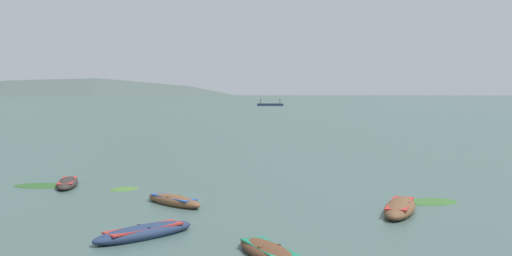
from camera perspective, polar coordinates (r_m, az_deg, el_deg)
The scene contains 11 objects.
ground_plane at distance 1506.29m, azimuth -3.17°, elevation 3.29°, with size 6000.00×6000.00×0.00m, color #425B56.
mountain_2 at distance 1831.19m, azimuth -10.10°, elevation 10.49°, with size 1682.49×1682.49×460.44m, color #4C5B56.
rowboat_0 at distance 17.50m, azimuth -10.88°, elevation -10.00°, with size 3.10×2.84×0.45m.
rowboat_2 at distance 22.30m, azimuth -8.07°, elevation -7.05°, with size 2.61×2.82×0.46m.
rowboat_3 at distance 15.18m, azimuth 1.32°, elevation -12.08°, with size 1.98×3.19×0.41m.
rowboat_4 at distance 21.19m, azimuth 13.91°, elevation -7.59°, with size 2.37×3.69×0.55m.
rowboat_5 at distance 27.66m, azimuth -17.98°, elevation -5.15°, with size 1.33×3.32×0.44m.
ferry_0 at distance 190.99m, azimuth 1.39°, elevation 2.33°, with size 8.50×3.54×2.54m.
weed_patch_0 at distance 28.15m, azimuth -20.29°, elevation -5.34°, with size 2.54×1.59×0.14m, color #2D5628.
weed_patch_1 at distance 23.55m, azimuth 16.70°, elevation -6.96°, with size 2.17×1.50×0.14m, color #38662D.
weed_patch_2 at distance 26.15m, azimuth -12.79°, elevation -5.87°, with size 1.39×1.07×0.14m, color #477033.
Camera 1 is at (-1.27, -6.28, 4.20)m, focal length 40.86 mm.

